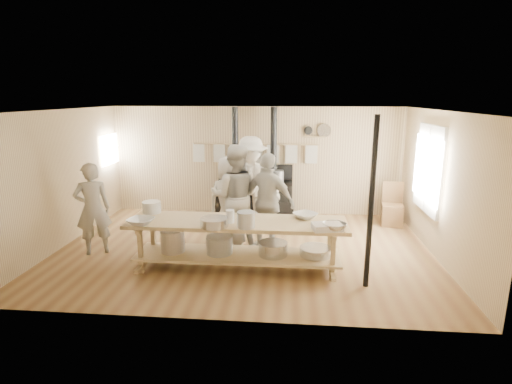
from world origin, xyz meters
TOP-DOWN VIEW (x-y plane):
  - ground at (0.00, 0.00)m, footprint 7.00×7.00m
  - room_shell at (0.00, 0.00)m, footprint 7.00×7.00m
  - window_right at (3.47, 0.60)m, footprint 0.09×1.50m
  - left_opening at (-3.45, 2.00)m, footprint 0.00×0.90m
  - stove at (-0.01, 2.12)m, footprint 1.90×0.75m
  - towel_rail at (0.00, 2.40)m, footprint 3.00×0.04m
  - back_wall_shelf at (1.46, 2.43)m, footprint 0.63×0.14m
  - prep_table at (-0.01, -0.90)m, footprint 3.60×0.90m
  - support_post at (2.05, -1.35)m, footprint 0.08×0.08m
  - cook_far_left at (-2.70, -0.44)m, footprint 0.74×0.66m
  - cook_left at (-0.17, 0.17)m, footprint 0.97×0.76m
  - cook_center at (-0.29, 0.22)m, footprint 0.96×0.73m
  - cook_right at (0.46, 0.07)m, footprint 1.16×0.87m
  - cook_by_window at (-0.01, 1.42)m, footprint 1.30×0.76m
  - chair at (3.15, 1.76)m, footprint 0.51×0.51m
  - bowl_white_a at (-1.50, -1.23)m, footprint 0.48×0.48m
  - bowl_steel_a at (-0.35, -1.23)m, footprint 0.49×0.49m
  - bowl_white_b at (1.12, -0.66)m, footprint 0.53×0.53m
  - bowl_steel_b at (1.55, -1.23)m, footprint 0.40×0.40m
  - roasting_pan at (1.44, -1.23)m, footprint 0.49×0.37m
  - mixing_bowl_large at (-0.31, -1.23)m, footprint 0.49×0.49m
  - bucket_galv at (0.19, -1.23)m, footprint 0.31×0.31m
  - deep_bowl_enamel at (-1.55, -0.57)m, footprint 0.38×0.38m
  - pitcher at (-0.09, -1.01)m, footprint 0.15×0.15m

SIDE VIEW (x-z plane):
  - ground at x=0.00m, z-range 0.00..0.00m
  - chair at x=3.15m, z-range -0.20..0.77m
  - prep_table at x=-0.01m, z-range 0.10..0.95m
  - stove at x=-0.01m, z-range -0.78..1.82m
  - cook_far_left at x=-2.70m, z-range 0.00..1.70m
  - cook_center at x=-0.29m, z-range 0.00..1.76m
  - bowl_white_b at x=1.12m, z-range 0.85..0.94m
  - roasting_pan at x=1.44m, z-range 0.85..0.95m
  - bowl_white_a at x=-1.50m, z-range 0.85..0.95m
  - bowl_steel_a at x=-0.35m, z-range 0.85..0.96m
  - bowl_steel_b at x=1.55m, z-range 0.85..0.96m
  - cook_right at x=0.46m, z-range 0.00..1.84m
  - mixing_bowl_large at x=-0.31m, z-range 0.85..0.99m
  - deep_bowl_enamel at x=-1.55m, z-range 0.85..1.05m
  - pitcher at x=-0.09m, z-range 0.85..1.06m
  - bucket_galv at x=0.19m, z-range 0.85..1.10m
  - cook_left at x=-0.17m, z-range 0.00..1.98m
  - cook_by_window at x=-0.01m, z-range 0.00..2.00m
  - support_post at x=2.05m, z-range 0.00..2.60m
  - window_right at x=3.47m, z-range 0.67..2.33m
  - towel_rail at x=0.00m, z-range 1.32..1.79m
  - left_opening at x=-3.45m, z-range 1.15..2.05m
  - room_shell at x=0.00m, z-range -1.88..5.12m
  - back_wall_shelf at x=1.46m, z-range 1.84..2.17m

